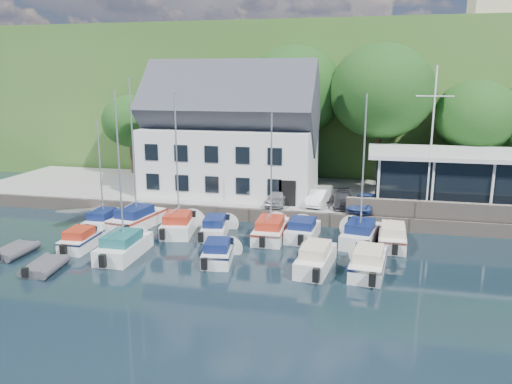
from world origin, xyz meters
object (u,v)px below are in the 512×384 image
harbor_building (231,141)px  boat_r1_0 (100,170)px  boat_r1_4 (271,174)px  flagpole (431,141)px  boat_r2_1 (120,181)px  boat_r1_1 (134,162)px  dinghy_0 (14,250)px  car_white (318,197)px  boat_r2_2 (218,251)px  car_silver (278,197)px  car_blue (364,202)px  boat_r1_6 (363,173)px  boat_r2_0 (81,238)px  boat_r1_5 (303,228)px  boat_r2_3 (316,256)px  boat_r2_4 (368,260)px  dinghy_1 (45,265)px  club_pavilion (455,178)px  boat_r1_3 (216,225)px  car_dgrey (343,199)px  boat_r1_7 (392,235)px  boat_r1_2 (177,168)px

harbor_building → boat_r1_0: harbor_building is taller
boat_r1_0 → boat_r1_4: boat_r1_4 is taller
flagpole → boat_r2_1: size_ratio=1.12×
boat_r1_1 → dinghy_0: 9.59m
car_white → dinghy_0: size_ratio=1.18×
boat_r2_2 → dinghy_0: (-12.51, -1.76, -0.32)m
car_silver → car_blue: (6.52, -0.01, 0.01)m
boat_r1_6 → boat_r2_0: size_ratio=1.94×
boat_r1_5 → harbor_building: bearing=134.4°
boat_r2_0 → boat_r2_3: (14.91, -0.20, 0.09)m
boat_r2_2 → boat_r2_4: bearing=-7.2°
boat_r2_2 → boat_r2_4: 8.63m
car_white → dinghy_1: size_ratio=1.18×
car_white → boat_r1_1: size_ratio=0.37×
car_white → boat_r2_1: boat_r2_1 is taller
club_pavilion → boat_r2_4: bearing=-115.6°
harbor_building → boat_r1_3: (1.37, -9.15, -4.67)m
car_dgrey → car_blue: (1.62, -0.63, 0.07)m
car_blue → dinghy_0: (-20.73, -11.88, -1.27)m
car_blue → boat_r1_6: boat_r1_6 is taller
boat_r1_7 → car_white: bearing=136.0°
car_silver → boat_r1_4: 5.84m
car_silver → boat_r1_7: size_ratio=0.60×
car_dgrey → boat_r2_0: (-15.79, -10.40, -0.88)m
boat_r1_2 → boat_r2_2: 7.43m
club_pavilion → harbor_building: bearing=178.4°
car_blue → flagpole: size_ratio=0.35×
boat_r2_4 → boat_r1_1: bearing=168.3°
dinghy_0 → dinghy_1: (3.44, -1.81, 0.00)m
boat_r2_2 → boat_r2_4: (8.63, 0.22, 0.06)m
flagpole → boat_r1_7: size_ratio=1.75×
boat_r1_6 → boat_r1_7: (2.04, -0.11, -3.92)m
boat_r1_0 → car_dgrey: bearing=17.3°
club_pavilion → boat_r2_0: 27.59m
car_dgrey → boat_r1_0: bearing=-165.0°
car_silver → boat_r2_1: bearing=-121.8°
flagpole → boat_r1_0: (-22.61, -5.57, -1.97)m
boat_r1_2 → boat_r2_0: (-4.92, -4.28, -3.96)m
boat_r1_0 → harbor_building: bearing=50.4°
boat_r1_0 → boat_r2_3: 16.69m
dinghy_0 → harbor_building: bearing=59.2°
club_pavilion → boat_r1_7: bearing=-120.6°
boat_r2_3 → car_dgrey: bearing=91.7°
boat_r1_7 → boat_r1_4: bearing=-176.6°
car_blue → boat_r2_0: 19.98m
harbor_building → boat_r1_5: 12.18m
car_white → boat_r1_5: size_ratio=0.70×
car_silver → flagpole: 11.86m
boat_r1_2 → boat_r1_0: bearing=171.1°
boat_r1_0 → boat_r2_2: 11.55m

